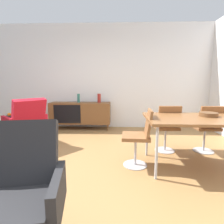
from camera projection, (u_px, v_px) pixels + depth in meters
ground_plane at (72, 168)px, 2.64m from camera, size 8.32×8.32×0.00m
wall_back at (94, 77)px, 4.98m from camera, size 6.80×0.12×2.80m
sideboard at (80, 113)px, 4.85m from camera, size 1.60×0.45×0.72m
vase_cobalt at (79, 98)px, 4.79m from camera, size 0.07×0.07×0.23m
vase_sculptural_dark at (99, 98)px, 4.77m from camera, size 0.09×0.09×0.24m
dining_table at (202, 121)px, 2.58m from camera, size 1.60×0.90×0.74m
wooden_bowl_on_table at (208, 114)px, 2.67m from camera, size 0.26×0.26×0.06m
dining_chair_back_left at (167, 127)px, 3.18m from camera, size 0.41×0.44×0.86m
dining_chair_back_right at (207, 127)px, 3.16m from camera, size 0.40×0.43×0.86m
dining_chair_near_window at (140, 135)px, 2.65m from camera, size 0.45×0.42×0.86m
lounge_chair_red at (27, 122)px, 3.58m from camera, size 0.91×0.91×0.95m
armchair_black_shell at (11, 192)px, 1.27m from camera, size 0.80×0.75×0.95m
side_table_round at (12, 127)px, 3.75m from camera, size 0.44×0.44×0.52m
fruit_bowl at (11, 116)px, 3.72m from camera, size 0.20×0.20×0.11m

